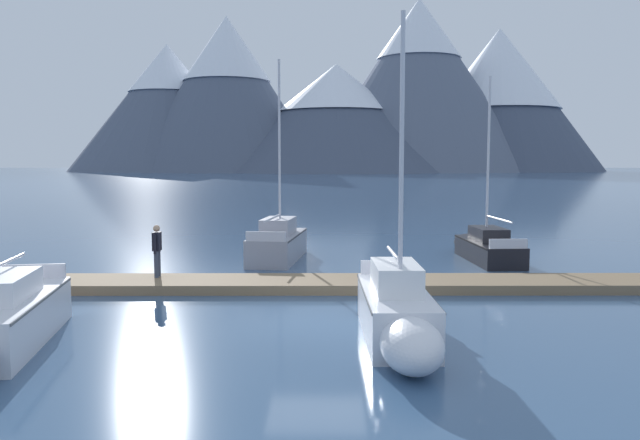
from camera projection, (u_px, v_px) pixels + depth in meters
ground_plane at (316, 320)px, 16.15m from camera, size 700.00×700.00×0.00m
mountain_west_summit at (168, 106)px, 242.36m from camera, size 74.17×74.17×48.18m
mountain_central_massif at (227, 91)px, 235.73m from camera, size 73.98×73.98×57.28m
mountain_shoulder_ridge at (336, 116)px, 234.67m from camera, size 95.27×95.27×39.53m
mountain_east_summit at (418, 83)px, 242.44m from camera, size 88.06×88.06×65.39m
mountain_rear_spur at (498, 95)px, 250.30m from camera, size 80.61×80.61×55.82m
dock at (319, 284)px, 20.12m from camera, size 26.89×2.76×0.30m
sailboat_mid_dock_port at (280, 242)px, 26.34m from camera, size 2.21×6.15×8.14m
sailboat_mid_dock_starboard at (398, 314)px, 14.01m from camera, size 1.56×5.82×7.17m
sailboat_far_berth at (484, 246)px, 26.10m from camera, size 1.90×6.32×7.40m
person_on_dock at (157, 247)px, 20.41m from camera, size 0.22×0.59×1.69m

